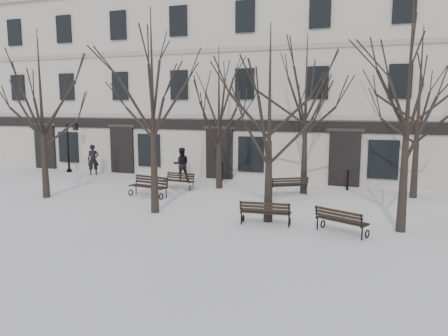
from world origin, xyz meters
The scene contains 19 objects.
ground centered at (0.00, 0.00, 0.00)m, with size 100.00×100.00×0.00m, color white.
building centered at (0.00, 12.96, 5.52)m, with size 40.40×10.20×11.40m.
tree_0 centered at (-9.27, 0.37, 4.75)m, with size 5.32×5.32×7.60m.
tree_1 centered at (-3.15, -0.45, 4.96)m, with size 5.55×5.55×7.93m.
tree_2 centered at (1.44, -0.27, 4.43)m, with size 4.96×4.96×7.09m.
tree_3 centered at (6.00, 0.00, 5.08)m, with size 5.69×5.69×8.12m.
tree_4 centered at (-2.51, 5.20, 4.48)m, with size 5.02×5.02×7.17m.
tree_5 centered at (1.82, 5.29, 4.71)m, with size 5.27×5.27×7.53m.
tree_6 centered at (6.77, 6.04, 4.83)m, with size 5.41×5.41×7.73m.
bench_0 centered at (-4.87, 2.14, 0.52)m, with size 1.99×1.01×0.96m.
bench_1 centered at (1.48, -0.81, 0.49)m, with size 1.84×0.83×0.90m.
bench_2 centered at (4.10, -1.02, 0.48)m, with size 1.83×1.31×0.88m.
bench_3 centered at (-4.39, 4.37, 0.44)m, with size 1.66×0.73×0.81m.
bench_4 centered at (1.22, 4.63, 0.49)m, with size 1.85×1.45×0.90m.
lamp_post centered at (-13.18, 7.05, 1.84)m, with size 1.00×0.37×3.18m.
bollard_a centered at (-3.07, 7.15, 0.61)m, with size 0.15×0.15×1.13m.
bollard_b centered at (3.77, 6.84, 0.56)m, with size 0.13×0.13×1.05m.
pedestrian_a centered at (-11.25, 6.64, 0.00)m, with size 0.68×0.45×1.86m, color black.
pedestrian_b centered at (-5.31, 6.64, 0.00)m, with size 0.91×0.71×1.87m, color black.
Camera 1 is at (5.18, -15.54, 4.28)m, focal length 35.00 mm.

